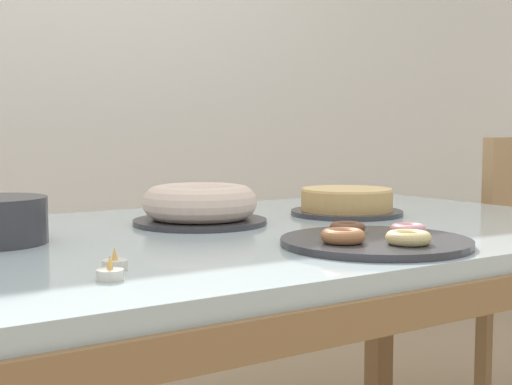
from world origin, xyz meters
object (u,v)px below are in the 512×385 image
object	(u,v)px
pastry_platter	(376,240)
tealight_left_edge	(316,198)
cake_chocolate_round	(347,203)
tealight_near_front	(115,264)
tealight_near_cakes	(323,196)
tealight_centre	(110,273)
cake_golden_bundt	(200,205)

from	to	relation	value
pastry_platter	tealight_left_edge	size ratio (longest dim) A/B	9.07
cake_chocolate_round	tealight_near_front	bearing A→B (deg)	-154.93
tealight_near_cakes	cake_chocolate_round	bearing A→B (deg)	-119.98
tealight_near_cakes	tealight_near_front	bearing A→B (deg)	-143.67
pastry_platter	tealight_centre	bearing A→B (deg)	-177.89
cake_golden_bundt	tealight_centre	distance (m)	0.63
cake_golden_bundt	pastry_platter	bearing A→B (deg)	-74.16
cake_chocolate_round	tealight_centre	size ratio (longest dim) A/B	7.22
pastry_platter	tealight_near_cakes	world-z (taller)	pastry_platter
cake_chocolate_round	tealight_centre	xyz separation A→B (m)	(-0.81, -0.43, -0.02)
cake_golden_bundt	tealight_left_edge	distance (m)	0.62
cake_chocolate_round	tealight_near_cakes	distance (m)	0.42
tealight_left_edge	tealight_near_front	size ratio (longest dim) A/B	1.00
cake_golden_bundt	tealight_centre	xyz separation A→B (m)	(-0.41, -0.48, -0.03)
tealight_left_edge	tealight_near_front	distance (m)	1.15
pastry_platter	tealight_left_edge	bearing A→B (deg)	60.07
tealight_near_cakes	tealight_left_edge	bearing A→B (deg)	-146.27
cake_golden_bundt	tealight_near_cakes	bearing A→B (deg)	27.30
pastry_platter	tealight_near_front	xyz separation A→B (m)	(-0.50, 0.05, -0.00)
cake_chocolate_round	tealight_centre	distance (m)	0.92
pastry_platter	tealight_near_front	size ratio (longest dim) A/B	9.07
cake_chocolate_round	tealight_left_edge	xyz separation A→B (m)	(0.15, 0.32, -0.02)
cake_golden_bundt	tealight_centre	size ratio (longest dim) A/B	7.79
cake_golden_bundt	pastry_platter	xyz separation A→B (m)	(0.13, -0.46, -0.03)
tealight_centre	tealight_left_edge	distance (m)	1.22
tealight_near_cakes	cake_golden_bundt	bearing A→B (deg)	-152.70
cake_chocolate_round	cake_golden_bundt	bearing A→B (deg)	173.68
cake_chocolate_round	tealight_near_cakes	size ratio (longest dim) A/B	7.22
pastry_platter	tealight_left_edge	distance (m)	0.84
tealight_left_edge	cake_golden_bundt	bearing A→B (deg)	-153.49
tealight_near_cakes	tealight_near_front	size ratio (longest dim) A/B	1.00
tealight_centre	tealight_near_cakes	bearing A→B (deg)	37.86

